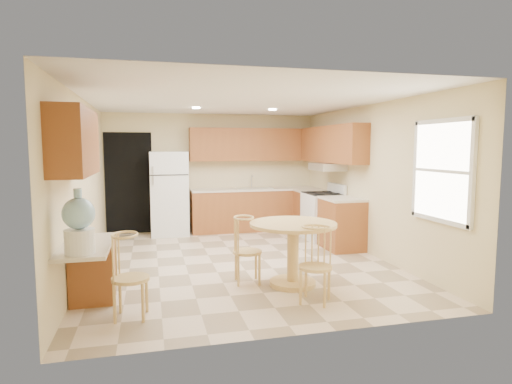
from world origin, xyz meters
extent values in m
plane|color=beige|center=(0.00, 0.00, 0.00)|extent=(5.50, 5.50, 0.00)
cube|color=white|center=(0.00, 0.00, 2.50)|extent=(4.50, 5.50, 0.02)
cube|color=beige|center=(0.00, 2.75, 1.25)|extent=(4.50, 0.02, 2.50)
cube|color=beige|center=(0.00, -2.75, 1.25)|extent=(4.50, 0.02, 2.50)
cube|color=beige|center=(-2.25, 0.00, 1.25)|extent=(0.02, 5.50, 2.50)
cube|color=beige|center=(2.25, 0.00, 1.25)|extent=(0.02, 5.50, 2.50)
cube|color=black|center=(-1.75, 2.73, 1.05)|extent=(0.90, 0.02, 2.10)
cube|color=#9A5527|center=(0.88, 2.45, 0.43)|extent=(2.75, 0.60, 0.87)
cube|color=beige|center=(0.88, 2.45, 0.89)|extent=(2.75, 0.63, 0.04)
cube|color=#9A5527|center=(1.95, 1.85, 0.43)|extent=(0.60, 0.59, 0.87)
cube|color=beige|center=(1.95, 1.85, 0.89)|extent=(0.63, 0.59, 0.04)
cube|color=#9A5527|center=(1.95, 0.40, 0.43)|extent=(0.60, 0.80, 0.87)
cube|color=beige|center=(1.95, 0.40, 0.89)|extent=(0.63, 0.80, 0.04)
cube|color=#9A5527|center=(0.88, 2.58, 1.85)|extent=(2.75, 0.33, 0.70)
cube|color=#9A5527|center=(2.08, 1.21, 1.85)|extent=(0.33, 2.42, 0.70)
cube|color=#9A5527|center=(-2.08, -1.60, 1.85)|extent=(0.33, 1.40, 0.70)
cube|color=silver|center=(0.85, 2.45, 0.91)|extent=(0.78, 0.44, 0.01)
cube|color=silver|center=(2.00, 1.18, 1.42)|extent=(0.50, 0.76, 0.14)
cube|color=#9A5527|center=(-2.00, -1.32, 0.36)|extent=(0.48, 0.42, 0.72)
cube|color=beige|center=(-2.00, -1.70, 0.75)|extent=(0.50, 1.20, 0.04)
cube|color=white|center=(2.23, -1.85, 1.50)|extent=(0.05, 1.00, 1.20)
cube|color=white|center=(2.22, -1.85, 2.12)|extent=(0.05, 1.10, 0.06)
cube|color=white|center=(2.22, -1.85, 0.88)|extent=(0.05, 1.10, 0.06)
cube|color=white|center=(2.22, -2.38, 1.50)|extent=(0.05, 0.06, 1.28)
cube|color=white|center=(2.22, -1.32, 1.50)|extent=(0.05, 0.06, 1.28)
cylinder|color=white|center=(-0.50, 1.20, 2.48)|extent=(0.14, 0.14, 0.02)
cylinder|color=white|center=(0.90, 1.20, 2.48)|extent=(0.14, 0.14, 0.02)
cube|color=white|center=(-0.95, 2.40, 0.85)|extent=(0.75, 0.70, 1.71)
cube|color=black|center=(-0.95, 2.04, 1.25)|extent=(0.74, 0.01, 0.02)
cube|color=silver|center=(-1.27, 2.03, 1.15)|extent=(0.03, 0.03, 0.18)
cube|color=silver|center=(-1.27, 2.03, 1.35)|extent=(0.03, 0.03, 0.14)
cube|color=white|center=(1.92, 1.18, 0.45)|extent=(0.65, 0.76, 0.90)
cube|color=black|center=(1.92, 1.18, 0.91)|extent=(0.64, 0.75, 0.02)
cube|color=white|center=(2.20, 1.18, 1.00)|extent=(0.06, 0.76, 0.18)
cylinder|color=#DFB86F|center=(0.45, -1.31, 0.03)|extent=(0.60, 0.60, 0.06)
cylinder|color=#DFB86F|center=(0.45, -1.31, 0.40)|extent=(0.15, 0.15, 0.74)
cylinder|color=#DFB86F|center=(0.45, -1.31, 0.81)|extent=(1.12, 1.12, 0.04)
cylinder|color=#DFB86F|center=(-0.10, -1.06, 0.42)|extent=(0.39, 0.39, 0.04)
cylinder|color=#DFB86F|center=(-0.24, -0.92, 0.21)|extent=(0.03, 0.03, 0.42)
cylinder|color=#DFB86F|center=(0.04, -0.92, 0.21)|extent=(0.03, 0.03, 0.42)
cylinder|color=#DFB86F|center=(-0.24, -1.20, 0.21)|extent=(0.03, 0.03, 0.42)
cylinder|color=#DFB86F|center=(0.04, -1.20, 0.21)|extent=(0.03, 0.03, 0.42)
cylinder|color=#DFB86F|center=(0.50, -1.96, 0.42)|extent=(0.39, 0.39, 0.04)
cylinder|color=#DFB86F|center=(0.36, -1.82, 0.21)|extent=(0.03, 0.03, 0.42)
cylinder|color=#DFB86F|center=(0.64, -1.82, 0.21)|extent=(0.03, 0.03, 0.42)
cylinder|color=#DFB86F|center=(0.36, -2.10, 0.21)|extent=(0.03, 0.03, 0.42)
cylinder|color=#DFB86F|center=(0.64, -2.10, 0.21)|extent=(0.03, 0.03, 0.42)
cylinder|color=#DFB86F|center=(-1.55, -1.91, 0.42)|extent=(0.39, 0.39, 0.04)
cylinder|color=#DFB86F|center=(-1.69, -1.77, 0.21)|extent=(0.03, 0.03, 0.42)
cylinder|color=#DFB86F|center=(-1.41, -1.77, 0.21)|extent=(0.03, 0.03, 0.42)
cylinder|color=#DFB86F|center=(-1.69, -2.06, 0.21)|extent=(0.03, 0.03, 0.42)
cylinder|color=#DFB86F|center=(-1.41, -2.06, 0.21)|extent=(0.03, 0.03, 0.42)
cylinder|color=white|center=(-2.00, -2.12, 0.89)|extent=(0.28, 0.28, 0.24)
sphere|color=#8EC1DC|center=(-2.00, -2.12, 1.16)|extent=(0.31, 0.31, 0.31)
cylinder|color=#8EC1DC|center=(-2.00, -2.12, 1.36)|extent=(0.08, 0.08, 0.09)
camera|label=1|loc=(-1.33, -6.47, 1.80)|focal=30.00mm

